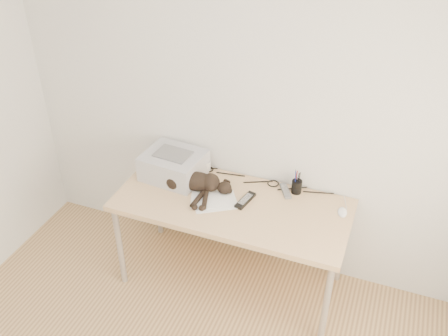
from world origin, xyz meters
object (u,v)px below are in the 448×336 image
at_px(cat, 192,182).
at_px(pen_cup, 297,186).
at_px(printer, 174,165).
at_px(mouse, 343,211).
at_px(mug, 204,166).
at_px(desk, 236,211).

xyz_separation_m(cat, pen_cup, (0.70, 0.23, -0.01)).
distance_m(printer, cat, 0.22).
distance_m(pen_cup, mouse, 0.36).
distance_m(printer, mug, 0.23).
relative_size(cat, mouse, 6.10).
height_order(printer, mouse, printer).
height_order(cat, mug, cat).
relative_size(mug, mouse, 0.97).
xyz_separation_m(mug, mouse, (1.04, -0.12, -0.03)).
bearing_deg(mouse, printer, 169.83).
distance_m(cat, mug, 0.24).
bearing_deg(mouse, desk, 175.23).
height_order(printer, cat, printer).
xyz_separation_m(desk, cat, (-0.32, -0.04, 0.20)).
xyz_separation_m(printer, pen_cup, (0.88, 0.12, -0.04)).
relative_size(desk, printer, 3.60).
distance_m(printer, mouse, 1.23).
bearing_deg(mug, cat, -88.86).
relative_size(pen_cup, mouse, 1.72).
bearing_deg(desk, cat, -172.33).
bearing_deg(pen_cup, printer, -171.96).
bearing_deg(mug, desk, -31.02).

